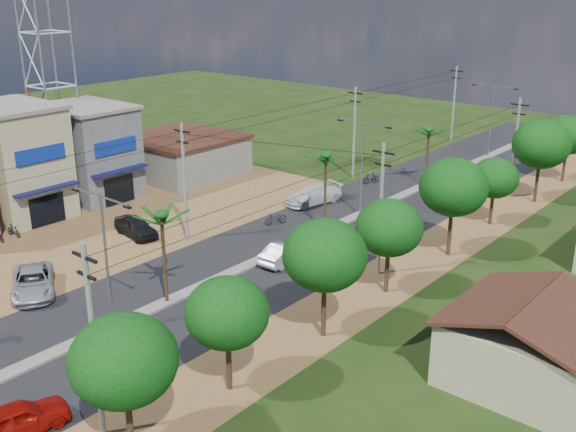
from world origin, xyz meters
name	(u,v)px	position (x,y,z in m)	size (l,w,h in m)	color
ground	(113,328)	(0.00, 0.00, 0.00)	(160.00, 160.00, 0.00)	black
road	(283,250)	(0.00, 15.00, 0.02)	(12.00, 110.00, 0.04)	black
median	(309,238)	(0.00, 18.00, 0.09)	(1.00, 90.00, 0.18)	#605E56
dirt_lot_west	(81,230)	(-15.00, 8.00, 0.02)	(18.00, 46.00, 0.04)	brown
dirt_shoulder_east	(382,282)	(8.50, 15.00, 0.01)	(5.00, 90.00, 0.03)	brown
shophouse_cream	(15,161)	(-21.98, 7.00, 4.66)	(9.00, 6.40, 9.30)	gray
shophouse_grey	(89,151)	(-21.98, 14.00, 4.16)	(9.00, 6.40, 8.30)	#47484E
low_shed	(182,155)	(-21.00, 24.00, 1.97)	(10.40, 10.40, 3.95)	#605E56
house_east_near	(531,337)	(20.00, 10.00, 2.39)	(7.60, 7.50, 4.60)	gray
tree_east_a	(124,361)	(9.50, -6.00, 4.49)	(4.40, 4.40, 6.37)	black
tree_east_b	(227,313)	(9.30, 0.00, 4.11)	(4.00, 4.00, 5.83)	black
tree_east_c	(325,255)	(9.70, 7.00, 4.86)	(4.60, 4.60, 6.83)	black
tree_east_d	(389,228)	(9.40, 14.00, 4.34)	(4.20, 4.20, 6.13)	black
tree_east_e	(454,187)	(9.60, 22.00, 5.09)	(4.80, 4.80, 7.14)	black
tree_east_f	(495,178)	(9.20, 30.00, 3.89)	(3.80, 3.80, 5.52)	black
tree_east_g	(542,144)	(9.80, 38.00, 5.24)	(5.00, 5.00, 7.38)	black
tree_east_h	(568,135)	(9.50, 46.00, 4.64)	(4.40, 4.40, 6.52)	black
palm_median_near	(162,219)	(0.00, 4.00, 5.54)	(2.00, 2.00, 6.15)	black
palm_median_mid	(326,159)	(0.00, 20.00, 5.90)	(2.00, 2.00, 6.55)	black
palm_median_far	(429,132)	(0.00, 36.00, 5.26)	(2.00, 2.00, 5.85)	black
streetlight_near	(105,251)	(0.00, 0.00, 4.79)	(5.10, 0.18, 8.00)	gray
streetlight_mid	(362,160)	(0.00, 25.00, 4.79)	(5.10, 0.18, 8.00)	gray
streetlight_far	(492,115)	(0.00, 50.00, 4.79)	(5.10, 0.18, 8.00)	gray
utility_pole_w_b	(184,180)	(-7.00, 12.00, 4.76)	(1.60, 0.24, 9.00)	#605E56
utility_pole_w_c	(354,131)	(-7.00, 34.00, 4.76)	(1.60, 0.24, 9.00)	#605E56
utility_pole_w_d	(454,102)	(-7.00, 55.00, 4.76)	(1.60, 0.24, 9.00)	#605E56
utility_pole_e_a	(93,338)	(7.50, -6.00, 4.76)	(1.60, 0.24, 9.00)	#605E56
utility_pole_e_b	(381,207)	(7.50, 16.00, 4.76)	(1.60, 0.24, 9.00)	#605E56
utility_pole_e_c	(515,146)	(7.50, 38.00, 4.76)	(1.60, 0.24, 9.00)	#605E56
car_red_near	(19,419)	(4.67, -8.29, 0.74)	(1.74, 4.32, 1.47)	maroon
car_silver_mid	(285,253)	(1.50, 13.45, 0.73)	(1.54, 4.41, 1.45)	#A1A3A9
car_white_far	(313,195)	(-5.00, 24.99, 0.79)	(2.23, 5.47, 1.59)	beige
car_parked_silver	(33,283)	(-7.50, -0.48, 0.75)	(2.50, 5.43, 1.51)	#A1A3A9
car_parked_dark	(136,227)	(-10.59, 9.98, 0.76)	(1.80, 4.46, 1.52)	black
moto_rider_east	(106,388)	(5.20, -4.18, 0.40)	(0.53, 1.52, 0.80)	black
moto_rider_west_a	(276,219)	(-4.00, 18.81, 0.51)	(0.67, 1.93, 1.01)	black
moto_rider_west_b	(371,178)	(-4.41, 33.28, 0.55)	(0.52, 1.84, 1.11)	black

